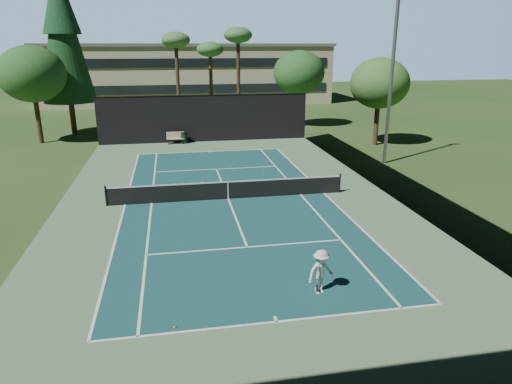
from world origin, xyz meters
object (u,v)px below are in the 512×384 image
(park_bench, at_px, (175,137))
(trash_bin, at_px, (184,138))
(tennis_ball_b, at_px, (202,182))
(tennis_net, at_px, (228,189))
(player, at_px, (321,272))
(tennis_ball_a, at_px, (175,327))
(tennis_ball_c, at_px, (264,173))
(tennis_ball_d, at_px, (111,182))

(park_bench, xyz_separation_m, trash_bin, (0.73, 0.01, -0.07))
(tennis_ball_b, distance_m, park_bench, 12.13)
(tennis_net, height_order, park_bench, tennis_net)
(park_bench, bearing_deg, player, -80.30)
(tennis_ball_b, bearing_deg, tennis_ball_a, -97.08)
(tennis_net, height_order, tennis_ball_b, tennis_net)
(tennis_ball_a, distance_m, trash_bin, 27.19)
(tennis_ball_b, relative_size, trash_bin, 0.08)
(tennis_ball_b, xyz_separation_m, trash_bin, (-0.68, 12.04, 0.44))
(tennis_ball_a, relative_size, park_bench, 0.05)
(tennis_ball_a, xyz_separation_m, tennis_ball_c, (6.02, 16.43, -0.01))
(tennis_ball_c, bearing_deg, player, -94.20)
(tennis_net, height_order, player, player)
(tennis_ball_b, relative_size, tennis_ball_c, 1.29)
(trash_bin, bearing_deg, tennis_ball_b, -86.78)
(park_bench, bearing_deg, tennis_ball_b, -83.33)
(tennis_ball_c, relative_size, park_bench, 0.04)
(tennis_ball_b, relative_size, park_bench, 0.05)
(player, bearing_deg, park_bench, 79.13)
(trash_bin, bearing_deg, player, -81.88)
(tennis_net, bearing_deg, tennis_ball_c, 58.26)
(trash_bin, bearing_deg, park_bench, -179.33)
(tennis_net, bearing_deg, tennis_ball_b, 108.76)
(player, bearing_deg, tennis_ball_b, 81.71)
(tennis_ball_a, relative_size, tennis_ball_c, 1.22)
(tennis_ball_b, bearing_deg, tennis_ball_d, 169.51)
(tennis_ball_b, xyz_separation_m, tennis_ball_c, (4.15, 1.32, -0.01))
(player, relative_size, tennis_ball_c, 26.72)
(tennis_ball_c, bearing_deg, tennis_net, -121.74)
(player, height_order, trash_bin, player)
(tennis_ball_b, xyz_separation_m, park_bench, (-1.41, 12.04, 0.51))
(tennis_ball_d, xyz_separation_m, park_bench, (4.14, 11.01, 0.52))
(park_bench, bearing_deg, tennis_net, -80.53)
(tennis_ball_b, height_order, park_bench, park_bench)
(tennis_net, distance_m, park_bench, 15.73)
(tennis_ball_b, height_order, tennis_ball_c, tennis_ball_b)
(player, height_order, tennis_ball_c, player)
(tennis_net, distance_m, tennis_ball_b, 3.71)
(player, distance_m, park_bench, 26.33)
(tennis_ball_d, bearing_deg, tennis_ball_a, -77.19)
(tennis_net, distance_m, tennis_ball_d, 8.11)
(tennis_net, xyz_separation_m, player, (1.85, -10.44, 0.23))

